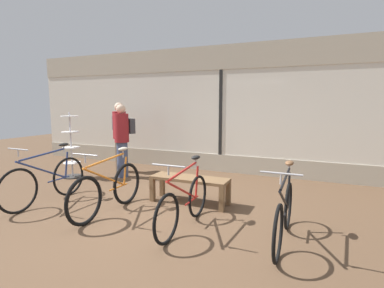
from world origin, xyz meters
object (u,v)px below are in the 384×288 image
at_px(display_bench, 190,182).
at_px(bicycle_far_right, 284,214).
at_px(customer_near_rack, 120,135).
at_px(customer_by_window, 122,138).
at_px(accessory_rack, 71,150).
at_px(bicycle_far_left, 46,181).
at_px(bicycle_left, 108,189).
at_px(bicycle_right, 184,203).

bearing_deg(display_bench, bicycle_far_right, -27.58).
bearing_deg(display_bench, customer_near_rack, 150.21).
distance_m(display_bench, customer_by_window, 2.57).
height_order(customer_near_rack, customer_by_window, customer_near_rack).
distance_m(bicycle_far_right, display_bench, 1.95).
bearing_deg(accessory_rack, customer_near_rack, 53.77).
height_order(bicycle_far_left, bicycle_far_right, bicycle_far_left).
relative_size(bicycle_left, customer_by_window, 1.01).
height_order(bicycle_far_left, bicycle_right, bicycle_far_left).
bearing_deg(accessory_rack, bicycle_far_left, -57.10).
xyz_separation_m(bicycle_far_left, bicycle_right, (2.70, 0.02, -0.03)).
relative_size(bicycle_right, customer_near_rack, 0.93).
distance_m(bicycle_left, customer_by_window, 2.49).
distance_m(bicycle_far_right, customer_near_rack, 5.05).
bearing_deg(customer_by_window, bicycle_left, -58.79).
xyz_separation_m(display_bench, customer_by_window, (-2.26, 1.10, 0.56)).
height_order(accessory_rack, customer_by_window, customer_by_window).
xyz_separation_m(bicycle_left, customer_near_rack, (-1.67, 2.51, 0.57)).
distance_m(accessory_rack, display_bench, 3.42).
bearing_deg(customer_near_rack, bicycle_far_right, -28.93).
relative_size(bicycle_far_right, display_bench, 1.19).
bearing_deg(accessory_rack, bicycle_far_right, -16.17).
relative_size(bicycle_far_left, customer_near_rack, 1.01).
height_order(bicycle_right, bicycle_far_right, bicycle_far_right).
bearing_deg(customer_near_rack, bicycle_far_left, -82.36).
relative_size(bicycle_left, bicycle_right, 1.06).
relative_size(bicycle_far_right, customer_near_rack, 0.93).
relative_size(customer_near_rack, customer_by_window, 1.02).
distance_m(bicycle_far_left, accessory_rack, 1.93).
bearing_deg(bicycle_far_left, customer_near_rack, 97.64).
relative_size(bicycle_far_right, accessory_rack, 1.06).
xyz_separation_m(bicycle_far_right, accessory_rack, (-5.09, 1.48, 0.27)).
bearing_deg(bicycle_left, bicycle_far_right, 1.70).
height_order(bicycle_left, customer_near_rack, customer_near_rack).
distance_m(bicycle_far_left, customer_near_rack, 2.64).
bearing_deg(bicycle_left, bicycle_far_left, -177.70).
xyz_separation_m(bicycle_right, customer_by_window, (-2.64, 2.11, 0.56)).
distance_m(accessory_rack, customer_by_window, 1.26).
relative_size(bicycle_far_left, bicycle_left, 1.02).
bearing_deg(bicycle_left, customer_by_window, 121.21).
bearing_deg(bicycle_far_right, bicycle_right, -175.25).
distance_m(bicycle_far_left, display_bench, 2.54).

